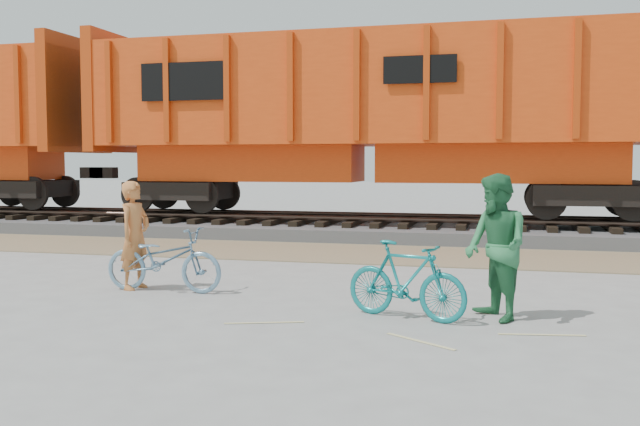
{
  "coord_description": "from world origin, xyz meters",
  "views": [
    {
      "loc": [
        1.61,
        -8.29,
        1.8
      ],
      "look_at": [
        -0.95,
        1.5,
        1.09
      ],
      "focal_mm": 40.0,
      "sensor_mm": 36.0,
      "label": 1
    }
  ],
  "objects_px": {
    "bicycle_blue": "(164,259)",
    "bicycle_teal": "(406,280)",
    "hopper_car_center": "(370,114)",
    "person_man": "(496,247)",
    "person_solo": "(135,235)"
  },
  "relations": [
    {
      "from": "hopper_car_center",
      "to": "bicycle_blue",
      "type": "distance_m",
      "value": 8.77
    },
    {
      "from": "bicycle_blue",
      "to": "bicycle_teal",
      "type": "xyz_separation_m",
      "value": [
        3.52,
        -0.9,
        -0.0
      ]
    },
    {
      "from": "hopper_car_center",
      "to": "person_solo",
      "type": "xyz_separation_m",
      "value": [
        -1.85,
        -8.18,
        -2.23
      ]
    },
    {
      "from": "hopper_car_center",
      "to": "bicycle_blue",
      "type": "relative_size",
      "value": 8.11
    },
    {
      "from": "bicycle_blue",
      "to": "bicycle_teal",
      "type": "bearing_deg",
      "value": -104.62
    },
    {
      "from": "person_solo",
      "to": "person_man",
      "type": "distance_m",
      "value": 5.08
    },
    {
      "from": "bicycle_teal",
      "to": "person_man",
      "type": "distance_m",
      "value": 1.09
    },
    {
      "from": "bicycle_blue",
      "to": "person_man",
      "type": "distance_m",
      "value": 4.59
    },
    {
      "from": "person_man",
      "to": "bicycle_teal",
      "type": "bearing_deg",
      "value": -108.86
    },
    {
      "from": "hopper_car_center",
      "to": "person_solo",
      "type": "distance_m",
      "value": 8.68
    },
    {
      "from": "person_solo",
      "to": "bicycle_blue",
      "type": "bearing_deg",
      "value": -93.28
    },
    {
      "from": "hopper_car_center",
      "to": "person_man",
      "type": "xyz_separation_m",
      "value": [
        3.17,
        -8.98,
        -2.16
      ]
    },
    {
      "from": "person_solo",
      "to": "hopper_car_center",
      "type": "bearing_deg",
      "value": -4.71
    },
    {
      "from": "bicycle_teal",
      "to": "person_man",
      "type": "relative_size",
      "value": 0.89
    },
    {
      "from": "hopper_car_center",
      "to": "bicycle_blue",
      "type": "xyz_separation_m",
      "value": [
        -1.35,
        -8.28,
        -2.55
      ]
    }
  ]
}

